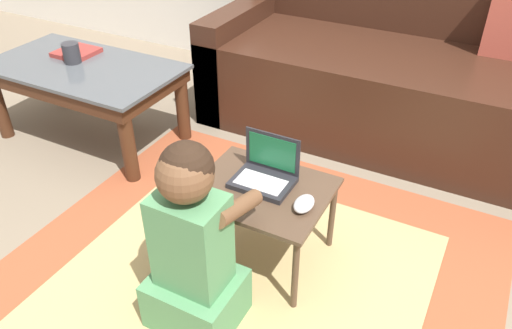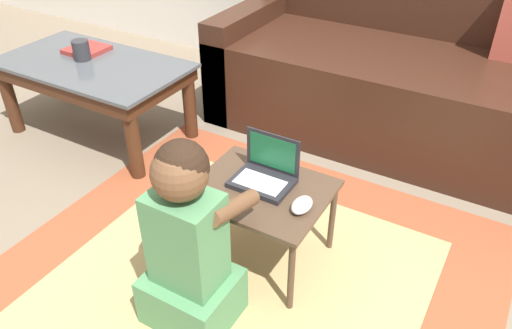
% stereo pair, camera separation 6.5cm
% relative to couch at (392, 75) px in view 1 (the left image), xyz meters
% --- Properties ---
extents(ground_plane, '(16.00, 16.00, 0.00)m').
position_rel_couch_xyz_m(ground_plane, '(-0.24, -1.29, -0.31)').
color(ground_plane, '#7F705B').
extents(area_rug, '(1.82, 1.77, 0.01)m').
position_rel_couch_xyz_m(area_rug, '(-0.14, -1.46, -0.31)').
color(area_rug, '#9E4C2D').
rests_on(area_rug, ground_plane).
extents(couch, '(1.93, 0.88, 0.88)m').
position_rel_couch_xyz_m(couch, '(0.00, 0.00, 0.00)').
color(couch, '#381E14').
rests_on(couch, ground_plane).
extents(coffee_table, '(1.00, 0.55, 0.42)m').
position_rel_couch_xyz_m(coffee_table, '(-1.38, -0.88, 0.04)').
color(coffee_table, '#4C5156').
rests_on(coffee_table, ground_plane).
extents(laptop_desk, '(0.49, 0.41, 0.34)m').
position_rel_couch_xyz_m(laptop_desk, '(-0.14, -1.27, -0.01)').
color(laptop_desk, '#4C3828').
rests_on(laptop_desk, ground_plane).
extents(laptop, '(0.22, 0.17, 0.18)m').
position_rel_couch_xyz_m(laptop, '(-0.15, -1.23, 0.06)').
color(laptop, '#232328').
rests_on(laptop, laptop_desk).
extents(computer_mouse, '(0.07, 0.10, 0.04)m').
position_rel_couch_xyz_m(computer_mouse, '(0.04, -1.31, 0.05)').
color(computer_mouse, silver).
rests_on(computer_mouse, laptop_desk).
extents(person_seated, '(0.29, 0.37, 0.72)m').
position_rel_couch_xyz_m(person_seated, '(-0.20, -1.64, 0.02)').
color(person_seated, '#518E5B').
rests_on(person_seated, ground_plane).
extents(cup_on_table, '(0.09, 0.09, 0.10)m').
position_rel_couch_xyz_m(cup_on_table, '(-1.45, -0.87, 0.16)').
color(cup_on_table, '#2D2D33').
rests_on(cup_on_table, coffee_table).
extents(book_on_table, '(0.20, 0.19, 0.02)m').
position_rel_couch_xyz_m(book_on_table, '(-1.51, -0.78, 0.12)').
color(book_on_table, '#99332D').
rests_on(book_on_table, coffee_table).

